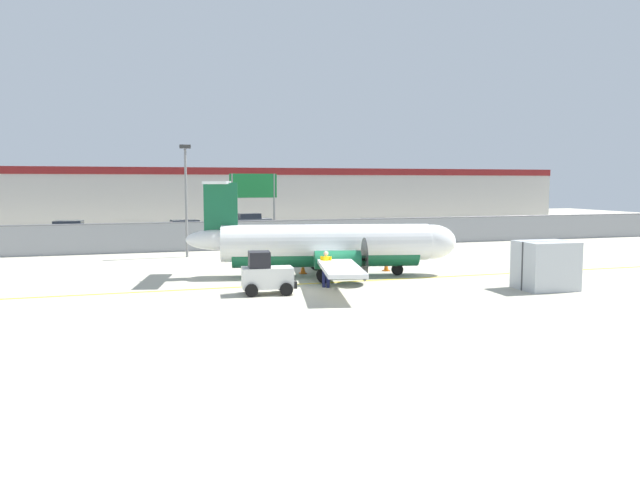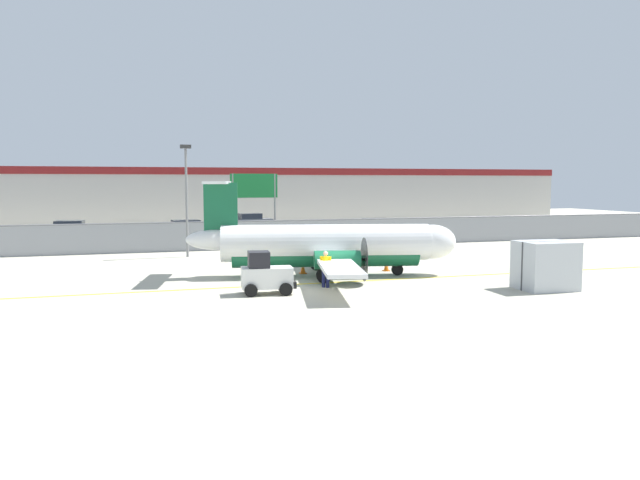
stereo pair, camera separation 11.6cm
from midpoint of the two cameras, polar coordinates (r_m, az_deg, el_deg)
The scene contains 16 objects.
ground_plane at distance 30.19m, azimuth -0.46°, elevation -3.97°, with size 140.00×140.00×0.01m.
perimeter_fence at distance 45.49m, azimuth -6.35°, elevation 0.55°, with size 98.00×0.10×2.10m.
parking_lot_strip at distance 56.87m, azimuth -8.56°, elevation 0.41°, with size 98.00×17.00×0.12m.
background_building at distance 75.01m, azimuth -10.78°, elevation 4.00°, with size 91.00×8.10×6.50m.
commuter_airplane at distance 32.27m, azimuth 0.87°, elevation -0.50°, with size 14.00×15.98×4.92m.
baggage_tug at distance 27.29m, azimuth -5.07°, elevation -3.18°, with size 2.43×1.59×1.88m.
ground_crew_worker at distance 28.86m, azimuth 0.43°, elevation -2.50°, with size 0.51×0.47×1.70m.
cargo_container at distance 30.14m, azimuth 19.82°, elevation -2.20°, with size 2.48×2.10×2.20m.
traffic_cone_near_left at distance 33.33m, azimuth -1.67°, elevation -2.55°, with size 0.36×0.36×0.64m.
traffic_cone_near_right at distance 34.49m, azimuth 5.98°, elevation -2.31°, with size 0.36×0.36×0.64m.
parked_car_0 at distance 55.41m, azimuth -21.94°, elevation 0.82°, with size 4.37×2.39×1.58m.
parked_car_1 at distance 53.73m, azimuth -12.43°, elevation 0.95°, with size 4.38×2.42×1.58m.
parked_car_2 at distance 63.76m, azimuth -6.48°, elevation 1.72°, with size 4.37×2.39×1.58m.
parked_car_3 at distance 55.05m, azimuth 5.16°, elevation 1.16°, with size 4.27×2.14×1.58m.
apron_light_pole at distance 41.38m, azimuth -12.24°, elevation 4.41°, with size 0.70×0.30×7.27m.
highway_sign at distance 47.16m, azimuth -6.19°, elevation 4.40°, with size 3.60×0.14×5.50m.
Camera 1 is at (-8.73, -26.48, 4.89)m, focal length 35.00 mm.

